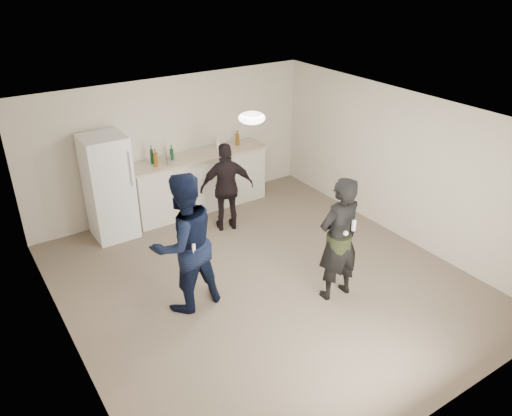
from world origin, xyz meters
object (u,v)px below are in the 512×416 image
woman (339,239)px  counter (200,183)px  shaker (169,160)px  man (184,243)px  fridge (109,187)px  spectator (227,187)px

woman → counter: bearing=-82.8°
counter → shaker: bearing=-168.5°
man → woman: (1.86, -0.96, -0.07)m
fridge → shaker: 1.12m
shaker → counter: bearing=11.5°
shaker → woman: bearing=-73.9°
counter → fridge: 1.77m
counter → woman: woman is taller
counter → man: 3.00m
counter → shaker: shaker is taller
man → spectator: (1.57, 1.57, -0.19)m
fridge → man: 2.48m
counter → spectator: bearing=-87.9°
shaker → man: 2.57m
counter → woman: (0.32, -3.50, 0.39)m
counter → woman: size_ratio=1.42×
shaker → spectator: 1.14m
shaker → spectator: bearing=-50.6°
woman → shaker: bearing=-71.9°
man → woman: bearing=147.2°
woman → spectator: woman is taller
counter → spectator: 1.00m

